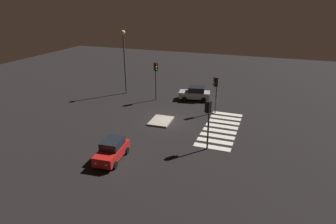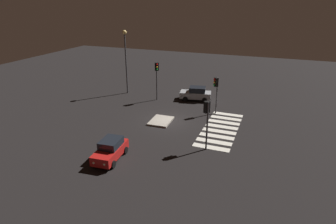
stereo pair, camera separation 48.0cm
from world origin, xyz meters
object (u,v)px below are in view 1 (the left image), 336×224
traffic_island (161,121)px  traffic_light_south (208,113)px  car_red (112,150)px  car_silver (195,93)px  traffic_light_north (156,72)px  traffic_light_east (216,86)px  street_lamp (124,52)px

traffic_island → traffic_light_south: size_ratio=0.67×
car_red → car_silver: 16.34m
traffic_island → traffic_light_north: bearing=26.4°
car_red → traffic_light_north: bearing=-176.5°
traffic_island → car_red: 8.28m
traffic_island → traffic_light_east: 6.98m
traffic_island → traffic_light_south: 7.55m
traffic_island → street_lamp: street_lamp is taller
traffic_island → car_red: car_red is taller
traffic_light_east → traffic_light_south: 8.25m
traffic_light_south → car_silver: bearing=-29.5°
traffic_light_south → street_lamp: 17.85m
traffic_light_east → street_lamp: size_ratio=0.50×
car_red → traffic_island: bearing=168.7°
car_red → traffic_light_east: size_ratio=0.93×
traffic_light_north → street_lamp: bearing=-137.5°
car_red → traffic_light_east: 13.83m
car_silver → street_lamp: street_lamp is taller
car_red → car_silver: (16.17, -2.34, 0.03)m
car_red → street_lamp: bearing=-160.8°
car_red → traffic_light_south: 8.19m
traffic_light_north → traffic_light_east: 7.93m
traffic_light_north → traffic_island: bearing=-6.3°
car_silver → traffic_light_east: traffic_light_east is taller
car_red → street_lamp: street_lamp is taller
traffic_light_north → traffic_light_south: bearing=8.1°
traffic_island → car_silver: size_ratio=0.70×
car_silver → traffic_light_north: (-1.83, 4.49, 2.76)m
car_silver → traffic_light_north: 5.58m
traffic_light_north → street_lamp: size_ratio=0.58×
traffic_light_south → street_lamp: (11.35, 13.58, 2.33)m
car_red → traffic_light_south: size_ratio=0.90×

